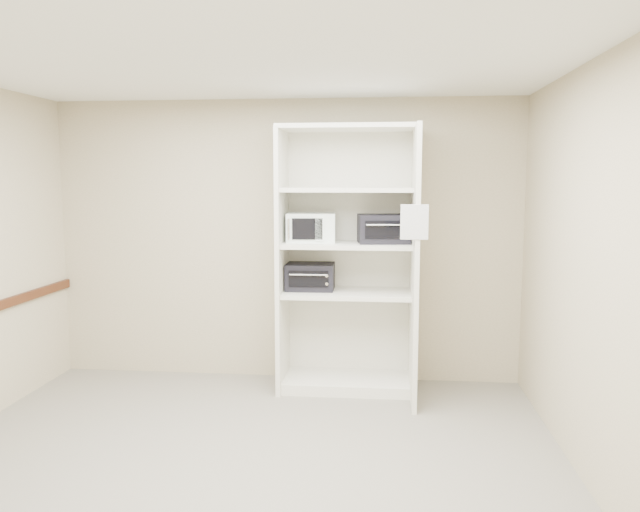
# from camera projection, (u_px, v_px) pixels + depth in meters

# --- Properties ---
(floor) EXTENTS (4.50, 4.00, 0.01)m
(floor) POSITION_uv_depth(u_px,v_px,m) (241.00, 467.00, 4.23)
(floor) COLOR slate
(floor) RESTS_ON ground
(ceiling) EXTENTS (4.50, 4.00, 0.01)m
(ceiling) POSITION_uv_depth(u_px,v_px,m) (234.00, 58.00, 3.90)
(ceiling) COLOR white
(wall_back) EXTENTS (4.50, 0.02, 2.70)m
(wall_back) POSITION_uv_depth(u_px,v_px,m) (285.00, 241.00, 6.04)
(wall_back) COLOR #BBAE91
(wall_back) RESTS_ON ground
(wall_front) EXTENTS (4.50, 0.02, 2.70)m
(wall_front) POSITION_uv_depth(u_px,v_px,m) (99.00, 357.00, 2.09)
(wall_front) COLOR #BBAE91
(wall_front) RESTS_ON ground
(wall_right) EXTENTS (0.02, 4.00, 2.70)m
(wall_right) POSITION_uv_depth(u_px,v_px,m) (595.00, 276.00, 3.84)
(wall_right) COLOR #BBAE91
(wall_right) RESTS_ON ground
(shelving_unit) EXTENTS (1.24, 0.92, 2.42)m
(shelving_unit) POSITION_uv_depth(u_px,v_px,m) (352.00, 269.00, 5.71)
(shelving_unit) COLOR silver
(shelving_unit) RESTS_ON floor
(microwave) EXTENTS (0.46, 0.37, 0.26)m
(microwave) POSITION_uv_depth(u_px,v_px,m) (311.00, 227.00, 5.74)
(microwave) COLOR white
(microwave) RESTS_ON shelving_unit
(toaster_oven_upper) EXTENTS (0.49, 0.39, 0.26)m
(toaster_oven_upper) POSITION_uv_depth(u_px,v_px,m) (383.00, 229.00, 5.63)
(toaster_oven_upper) COLOR black
(toaster_oven_upper) RESTS_ON shelving_unit
(toaster_oven_lower) EXTENTS (0.45, 0.34, 0.24)m
(toaster_oven_lower) POSITION_uv_depth(u_px,v_px,m) (310.00, 277.00, 5.81)
(toaster_oven_lower) COLOR black
(toaster_oven_lower) RESTS_ON shelving_unit
(paper_sign) EXTENTS (0.22, 0.01, 0.28)m
(paper_sign) POSITION_uv_depth(u_px,v_px,m) (414.00, 222.00, 4.97)
(paper_sign) COLOR white
(paper_sign) RESTS_ON shelving_unit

